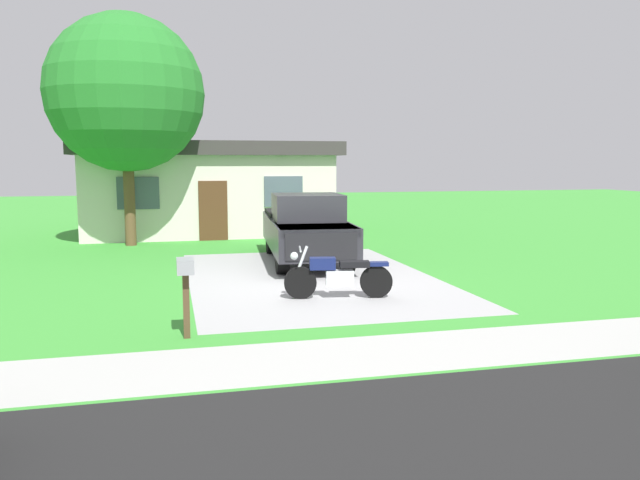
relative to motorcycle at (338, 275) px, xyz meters
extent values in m
plane|color=green|center=(-0.02, 2.30, -0.47)|extent=(80.00, 80.00, 0.00)
cube|color=#A0A0A0|center=(-0.02, 2.30, -0.47)|extent=(5.75, 8.80, 0.01)
cube|color=#A8A8A3|center=(-0.02, -3.70, -0.47)|extent=(36.00, 1.80, 0.01)
cylinder|color=black|center=(-0.75, 0.13, -0.14)|extent=(0.67, 0.23, 0.66)
cylinder|color=black|center=(0.78, -0.14, -0.14)|extent=(0.67, 0.23, 0.66)
cube|color=silver|center=(0.04, -0.01, -0.05)|extent=(0.60, 0.35, 0.32)
cube|color=#141E51|center=(-0.30, 0.05, 0.25)|extent=(0.56, 0.35, 0.24)
cube|color=black|center=(0.34, -0.06, 0.23)|extent=(0.64, 0.38, 0.12)
cube|color=#141E51|center=(0.78, -0.14, 0.23)|extent=(0.51, 0.28, 0.08)
cylinder|color=silver|center=(-0.75, 0.13, 0.23)|extent=(0.34, 0.12, 0.77)
cylinder|color=silver|center=(-0.75, 0.13, 0.55)|extent=(0.16, 0.70, 0.04)
sphere|color=silver|center=(-0.86, 0.15, 0.41)|extent=(0.16, 0.16, 0.16)
cylinder|color=black|center=(1.04, 2.86, -0.05)|extent=(0.37, 0.86, 0.84)
cylinder|color=black|center=(-0.59, 3.00, -0.05)|extent=(0.37, 0.86, 0.84)
cylinder|color=black|center=(1.34, 6.35, -0.05)|extent=(0.37, 0.86, 0.84)
cylinder|color=black|center=(-0.30, 6.49, -0.05)|extent=(0.37, 0.86, 0.84)
cube|color=#28282D|center=(0.38, 4.72, 0.33)|extent=(2.47, 5.75, 0.80)
cube|color=#28282D|center=(0.22, 2.88, 0.63)|extent=(2.06, 2.06, 0.20)
cube|color=#28282D|center=(0.34, 4.33, 1.08)|extent=(1.96, 2.05, 0.70)
cube|color=#3F4C56|center=(0.27, 3.53, 0.98)|extent=(1.71, 0.30, 0.60)
cube|color=black|center=(0.51, 6.27, 0.58)|extent=(2.10, 2.55, 0.50)
cube|color=black|center=(0.14, 1.95, 0.33)|extent=(1.70, 0.24, 0.64)
cube|color=#4C3823|center=(-3.07, -2.20, 0.08)|extent=(0.10, 0.10, 1.10)
cube|color=gray|center=(-3.07, -2.20, 0.68)|extent=(0.26, 0.48, 0.22)
cylinder|color=brown|center=(-4.55, 9.42, 1.12)|extent=(0.36, 0.36, 3.19)
sphere|color=#257328|center=(-4.55, 9.42, 4.49)|extent=(5.06, 5.06, 5.06)
cube|color=beige|center=(-1.77, 12.63, 1.03)|extent=(9.00, 5.00, 3.00)
cube|color=#383333|center=(-1.77, 12.63, 2.78)|extent=(9.60, 5.60, 0.50)
cube|color=#4C2D19|center=(-1.77, 10.10, 0.58)|extent=(1.00, 0.08, 2.10)
cube|color=#4C5966|center=(-4.29, 10.10, 1.23)|extent=(1.40, 0.06, 1.10)
cube|color=#4C5966|center=(0.75, 10.10, 1.23)|extent=(1.40, 0.06, 1.10)
camera|label=1|loc=(-3.28, -11.93, 2.28)|focal=34.78mm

